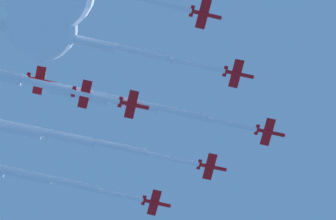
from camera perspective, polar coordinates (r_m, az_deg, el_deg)
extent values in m
cylinder|color=red|center=(227.69, 7.46, -1.63)|extent=(2.83, 9.06, 1.17)
cone|color=white|center=(228.83, 8.66, -1.89)|extent=(1.33, 1.48, 1.11)
cylinder|color=black|center=(226.71, 6.31, -1.39)|extent=(0.97, 0.75, 0.88)
ellipsoid|color=black|center=(228.56, 7.91, -1.69)|extent=(1.14, 2.02, 0.73)
cube|color=red|center=(227.53, 7.33, -1.61)|extent=(8.75, 4.22, 0.67)
cube|color=white|center=(228.79, 7.07, -2.49)|extent=(1.12, 2.39, 0.14)
cube|color=white|center=(226.45, 7.58, -0.71)|extent=(1.12, 2.39, 0.14)
cube|color=red|center=(226.90, 6.54, -1.44)|extent=(3.35, 1.68, 0.30)
cube|color=white|center=(227.79, 6.51, -1.36)|extent=(0.50, 1.42, 1.90)
cylinder|color=white|center=(225.34, 4.45, -1.00)|extent=(4.60, 16.78, 1.49)
cylinder|color=white|center=(223.33, 0.85, -0.16)|extent=(5.33, 16.92, 2.23)
cylinder|color=white|center=(222.48, -2.84, 0.52)|extent=(6.06, 17.06, 2.97)
cylinder|color=white|center=(222.60, -6.54, 1.19)|extent=(6.79, 17.20, 3.71)
cylinder|color=red|center=(231.52, 3.22, -4.19)|extent=(2.83, 9.06, 1.16)
cone|color=white|center=(232.34, 4.43, -4.43)|extent=(1.32, 1.48, 1.10)
cylinder|color=black|center=(230.84, 2.07, -3.96)|extent=(0.97, 0.75, 0.87)
ellipsoid|color=black|center=(232.25, 3.68, -4.24)|extent=(1.14, 2.02, 0.72)
cube|color=red|center=(231.39, 3.09, -4.17)|extent=(8.75, 4.23, 0.59)
cube|color=white|center=(232.91, 2.86, -5.01)|extent=(1.13, 2.39, 0.14)
cube|color=white|center=(230.05, 3.32, -3.30)|extent=(1.13, 2.39, 0.14)
cube|color=red|center=(230.97, 2.31, -4.00)|extent=(3.35, 1.68, 0.27)
cube|color=white|center=(231.84, 2.29, -3.91)|extent=(0.48, 1.42, 1.90)
cylinder|color=white|center=(229.89, 0.09, -3.55)|extent=(4.85, 18.03, 1.47)
cylinder|color=white|center=(228.78, -3.74, -2.69)|extent=(5.58, 18.16, 2.21)
cylinder|color=white|center=(229.01, -7.61, -1.98)|extent=(6.30, 18.30, 2.95)
cylinder|color=white|center=(230.32, -11.45, -1.26)|extent=(7.02, 18.44, 3.68)
cylinder|color=red|center=(220.90, 5.16, 2.65)|extent=(2.84, 9.05, 1.13)
cone|color=white|center=(221.77, 6.42, 2.38)|extent=(1.31, 1.48, 1.08)
cylinder|color=black|center=(220.19, 3.97, 2.91)|extent=(0.95, 0.75, 0.85)
ellipsoid|color=black|center=(221.67, 5.65, 2.58)|extent=(1.13, 2.01, 0.70)
cube|color=red|center=(220.77, 5.03, 2.67)|extent=(8.76, 4.27, 0.39)
cube|color=white|center=(221.93, 4.78, 1.76)|extent=(1.13, 2.39, 0.12)
cube|color=white|center=(219.80, 5.28, 3.61)|extent=(1.13, 2.39, 0.12)
cube|color=red|center=(220.33, 4.21, 2.85)|extent=(3.35, 1.70, 0.20)
cube|color=white|center=(221.23, 4.20, 2.93)|extent=(0.44, 1.41, 1.90)
cylinder|color=white|center=(219.20, 1.89, 3.35)|extent=(4.92, 18.13, 1.44)
cylinder|color=white|center=(218.07, -2.15, 4.28)|extent=(5.62, 18.27, 2.16)
cylinder|color=white|center=(218.27, -6.25, 5.02)|extent=(6.33, 18.41, 2.88)
cylinder|color=white|center=(219.63, -10.34, 5.72)|extent=(7.04, 18.55, 3.60)
cylinder|color=red|center=(235.42, -0.89, -6.83)|extent=(2.67, 9.07, 1.16)
cone|color=white|center=(235.99, 0.31, -7.09)|extent=(1.31, 1.47, 1.10)
cylinder|color=black|center=(234.99, -2.02, -6.58)|extent=(0.96, 0.74, 0.87)
ellipsoid|color=black|center=(236.06, -0.42, -6.88)|extent=(1.11, 2.01, 0.72)
cube|color=red|center=(235.33, -1.02, -6.81)|extent=(8.73, 4.08, 0.63)
cube|color=white|center=(237.04, -1.24, -7.61)|extent=(1.08, 2.39, 0.14)
cube|color=white|center=(233.79, -0.79, -5.97)|extent=(1.08, 2.39, 0.14)
cube|color=red|center=(235.07, -1.79, -6.63)|extent=(3.34, 1.63, 0.29)
cube|color=white|center=(235.93, -1.79, -6.53)|extent=(0.46, 1.42, 1.90)
cylinder|color=white|center=(234.50, -3.77, -6.19)|extent=(4.18, 16.13, 1.48)
cylinder|color=white|center=(234.08, -7.11, -5.37)|extent=(4.91, 16.25, 2.22)
cylinder|color=white|center=(234.80, -10.47, -4.68)|extent=(5.64, 16.38, 2.96)
cylinder|color=red|center=(213.90, 2.75, 7.03)|extent=(2.68, 9.06, 1.15)
cone|color=white|center=(214.50, 4.06, 6.71)|extent=(1.30, 1.47, 1.09)
cylinder|color=black|center=(213.44, 1.51, 7.33)|extent=(0.95, 0.74, 0.86)
ellipsoid|color=black|center=(214.58, 3.26, 6.93)|extent=(1.11, 2.01, 0.72)
cube|color=red|center=(213.79, 2.61, 7.06)|extent=(8.74, 4.10, 0.54)
cube|color=white|center=(214.65, 2.35, 6.09)|extent=(1.09, 2.39, 0.13)
cube|color=white|center=(213.14, 2.87, 8.04)|extent=(1.09, 2.39, 0.13)
cube|color=red|center=(213.52, 1.76, 7.26)|extent=(3.34, 1.63, 0.25)
cube|color=white|center=(214.45, 1.75, 7.32)|extent=(0.45, 1.42, 1.90)
cylinder|color=white|center=(212.90, -0.58, 7.82)|extent=(4.47, 17.59, 1.47)
cylinder|color=red|center=(220.74, -2.56, 0.38)|extent=(2.80, 9.06, 1.17)
cone|color=white|center=(221.00, -1.28, 0.11)|extent=(1.33, 1.48, 1.12)
cylinder|color=black|center=(220.60, -3.76, 0.64)|extent=(0.98, 0.75, 0.88)
ellipsoid|color=black|center=(221.27, -2.05, 0.31)|extent=(1.14, 2.02, 0.73)
cube|color=red|center=(220.67, -2.69, 0.41)|extent=(8.74, 4.19, 0.73)
cube|color=white|center=(221.94, -2.90, -0.51)|extent=(1.11, 2.39, 0.15)
cube|color=white|center=(219.59, -2.48, 1.35)|extent=(1.11, 2.39, 0.15)
cube|color=red|center=(220.62, -3.52, 0.59)|extent=(3.35, 1.67, 0.32)
cube|color=white|center=(221.52, -3.50, 0.66)|extent=(0.50, 1.42, 1.90)
cylinder|color=white|center=(220.58, -5.63, 1.04)|extent=(4.44, 16.20, 1.49)
cylinder|color=white|center=(221.13, -9.18, 1.88)|extent=(5.17, 16.33, 2.24)
cylinder|color=red|center=(220.62, -5.98, 1.13)|extent=(2.69, 9.06, 1.14)
cone|color=white|center=(220.59, -4.70, 0.85)|extent=(1.29, 1.47, 1.08)
cylinder|color=black|center=(220.75, -7.18, 1.40)|extent=(0.95, 0.74, 0.86)
ellipsoid|color=black|center=(221.04, -5.47, 1.06)|extent=(1.10, 2.01, 0.71)
cube|color=red|center=(220.58, -6.12, 1.16)|extent=(8.74, 4.12, 0.45)
cube|color=white|center=(221.97, -6.31, 0.25)|extent=(1.09, 2.39, 0.13)
cube|color=white|center=(219.38, -5.91, 2.09)|extent=(1.09, 2.39, 0.13)
cube|color=red|center=(220.71, -6.94, 1.35)|extent=(3.34, 1.64, 0.22)
cube|color=white|center=(221.61, -6.91, 1.43)|extent=(0.43, 1.41, 1.90)
cylinder|color=white|center=(221.18, -9.12, 1.84)|extent=(4.38, 16.99, 1.45)
cylinder|color=red|center=(224.01, -9.28, 2.14)|extent=(2.75, 9.06, 1.17)
cone|color=white|center=(223.67, -8.02, 1.86)|extent=(1.32, 1.48, 1.11)
cylinder|color=black|center=(224.43, -10.46, 2.39)|extent=(0.97, 0.75, 0.88)
ellipsoid|color=black|center=(224.31, -8.77, 2.06)|extent=(1.13, 2.01, 0.73)
cube|color=red|center=(224.01, -9.42, 2.16)|extent=(8.74, 4.15, 0.67)
cube|color=white|center=(225.28, -9.59, 1.25)|extent=(1.10, 2.39, 0.14)
cube|color=white|center=(222.92, -9.24, 3.09)|extent=(1.10, 2.39, 0.14)
cube|color=red|center=(224.34, -10.22, 2.34)|extent=(3.34, 1.65, 0.30)
cube|color=white|center=(225.24, -10.18, 2.41)|extent=(0.49, 1.42, 1.90)
sphere|color=white|center=(219.23, -9.21, 6.09)|extent=(19.77, 19.77, 19.77)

